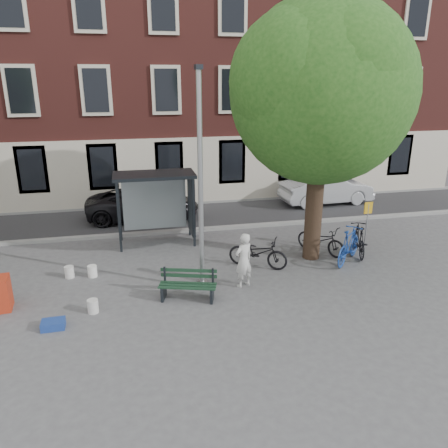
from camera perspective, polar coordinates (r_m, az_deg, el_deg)
name	(u,v)px	position (r m, az deg, el deg)	size (l,w,h in m)	color
ground	(202,288)	(12.81, -2.85, -8.38)	(90.00, 90.00, 0.00)	#4C4C4F
road	(175,217)	(19.26, -6.36, 0.89)	(40.00, 4.00, 0.01)	#28282B
curb_near	(181,231)	(17.35, -5.64, -0.88)	(40.00, 0.25, 0.12)	gray
curb_far	(171,204)	(21.15, -6.97, 2.62)	(40.00, 0.25, 0.12)	gray
building_row	(158,54)	(24.38, -8.66, 21.12)	(30.00, 8.00, 14.00)	brown
lamppost	(201,195)	(11.82, -3.06, 3.76)	(0.28, 0.35, 6.11)	#9EA0A3
tree_right	(324,84)	(13.95, 12.98, 17.35)	(5.76, 5.60, 8.20)	black
bus_shelter	(166,191)	(15.91, -7.63, 4.25)	(2.85, 1.45, 2.62)	#1E2328
painter	(244,260)	(12.60, 2.58, -4.75)	(0.60, 0.39, 1.63)	silver
bench	(188,286)	(12.11, -4.74, -8.12)	(1.64, 0.93, 0.80)	#1E2328
bike_a	(258,252)	(14.00, 4.46, -3.72)	(0.67, 1.93, 1.01)	black
bike_b	(349,245)	(14.90, 15.99, -2.67)	(0.55, 1.96, 1.18)	#1B4199
bike_c	(321,239)	(15.47, 12.53, -1.98)	(0.65, 1.87, 0.98)	black
bike_d	(359,240)	(15.66, 17.24, -1.95)	(0.51, 1.80, 1.08)	black
car_dark	(143,204)	(19.12, -10.54, 2.61)	(2.20, 4.76, 1.32)	black
car_silver	(326,189)	(21.69, 13.22, 4.51)	(1.56, 4.47, 1.47)	#B8BAC1
blue_crate	(53,324)	(11.65, -21.42, -12.11)	(0.55, 0.40, 0.20)	navy
bucket_a	(93,306)	(11.98, -16.75, -10.24)	(0.28, 0.28, 0.36)	silver
bucket_b	(92,271)	(14.02, -16.82, -5.92)	(0.28, 0.28, 0.36)	white
bucket_c	(69,272)	(14.18, -19.55, -5.93)	(0.28, 0.28, 0.36)	silver
notice_sign	(367,217)	(15.74, 18.22, 0.92)	(0.31, 0.05, 1.80)	#9EA0A3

